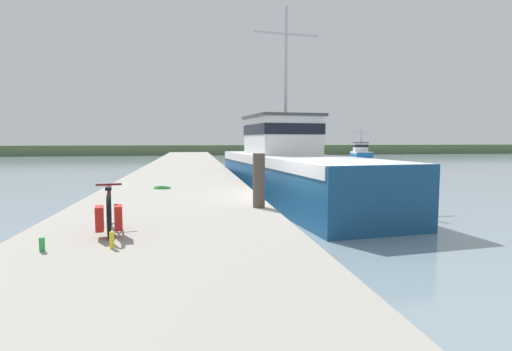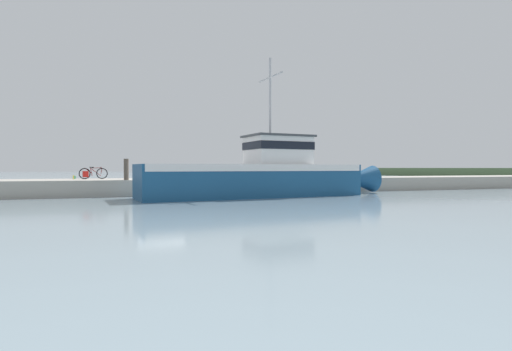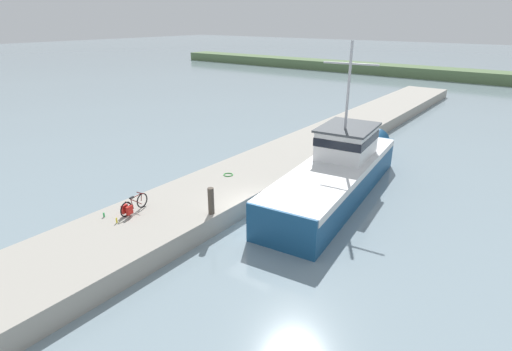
{
  "view_description": "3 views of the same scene",
  "coord_description": "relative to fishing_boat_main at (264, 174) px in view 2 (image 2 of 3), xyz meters",
  "views": [
    {
      "loc": [
        -2.85,
        -10.8,
        2.5
      ],
      "look_at": [
        -0.79,
        2.33,
        1.31
      ],
      "focal_mm": 28.0,
      "sensor_mm": 36.0,
      "label": 1
    },
    {
      "loc": [
        23.09,
        -2.06,
        1.67
      ],
      "look_at": [
        0.09,
        5.64,
        1.2
      ],
      "focal_mm": 28.0,
      "sensor_mm": 36.0,
      "label": 2
    },
    {
      "loc": [
        9.89,
        -13.48,
        9.17
      ],
      "look_at": [
        -1.69,
        1.88,
        1.53
      ],
      "focal_mm": 28.0,
      "sensor_mm": 36.0,
      "label": 3
    }
  ],
  "objects": [
    {
      "name": "mooring_post",
      "position": [
        -2.53,
        -7.66,
        0.24
      ],
      "size": [
        0.28,
        0.28,
        1.24
      ],
      "primitive_type": "cylinder",
      "color": "#51473D",
      "rests_on": "dock_pier"
    },
    {
      "name": "dock_pier",
      "position": [
        -4.54,
        -5.8,
        -0.85
      ],
      "size": [
        4.68,
        80.0,
        0.95
      ],
      "primitive_type": "cube",
      "color": "#A39E93",
      "rests_on": "ground_plane"
    },
    {
      "name": "bicycle_touring",
      "position": [
        -5.4,
        -9.77,
        -0.02
      ],
      "size": [
        0.62,
        1.71,
        0.77
      ],
      "rotation": [
        0.0,
        0.0,
        0.19
      ],
      "color": "black",
      "rests_on": "dock_pier"
    },
    {
      "name": "water_bottle_on_curb",
      "position": [
        -5.17,
        -10.77,
        -0.26
      ],
      "size": [
        0.06,
        0.06,
        0.24
      ],
      "primitive_type": "cylinder",
      "color": "yellow",
      "rests_on": "dock_pier"
    },
    {
      "name": "fishing_boat_main",
      "position": [
        0.0,
        0.0,
        0.0
      ],
      "size": [
        4.73,
        15.51,
        8.11
      ],
      "rotation": [
        0.0,
        0.0,
        0.11
      ],
      "color": "navy",
      "rests_on": "ground_plane"
    },
    {
      "name": "ground_plane",
      "position": [
        -1.15,
        -5.8,
        -1.33
      ],
      "size": [
        320.0,
        320.0,
        0.0
      ],
      "primitive_type": "plane",
      "color": "gray"
    },
    {
      "name": "water_bottle_by_bike",
      "position": [
        -6.1,
        -10.77,
        -0.28
      ],
      "size": [
        0.08,
        0.08,
        0.2
      ],
      "primitive_type": "cylinder",
      "color": "green",
      "rests_on": "dock_pier"
    },
    {
      "name": "hose_coil",
      "position": [
        -5.0,
        -3.64,
        -0.35
      ],
      "size": [
        0.54,
        0.54,
        0.05
      ],
      "primitive_type": "torus",
      "color": "green",
      "rests_on": "dock_pier"
    }
  ]
}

